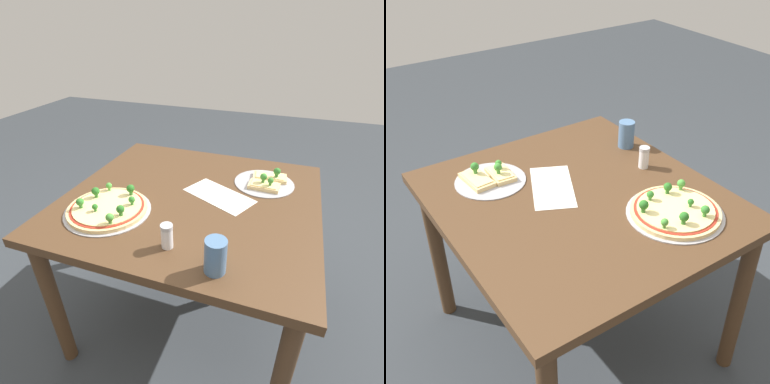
% 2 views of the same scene
% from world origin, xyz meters
% --- Properties ---
extents(ground_plane, '(8.00, 8.00, 0.00)m').
position_xyz_m(ground_plane, '(0.00, 0.00, 0.00)').
color(ground_plane, '#33383D').
extents(dining_table, '(1.02, 0.95, 0.72)m').
position_xyz_m(dining_table, '(0.00, 0.00, 0.62)').
color(dining_table, '#4C331E').
rests_on(dining_table, ground_plane).
extents(pizza_tray_whole, '(0.33, 0.33, 0.07)m').
position_xyz_m(pizza_tray_whole, '(0.27, 0.21, 0.73)').
color(pizza_tray_whole, '#A3A3A8').
rests_on(pizza_tray_whole, dining_table).
extents(pizza_tray_slice, '(0.26, 0.26, 0.07)m').
position_xyz_m(pizza_tray_slice, '(-0.28, -0.21, 0.73)').
color(pizza_tray_slice, '#A3A3A8').
rests_on(pizza_tray_slice, dining_table).
extents(drinking_cup, '(0.07, 0.07, 0.11)m').
position_xyz_m(drinking_cup, '(-0.21, 0.38, 0.78)').
color(drinking_cup, '#4C7099').
rests_on(drinking_cup, dining_table).
extents(condiment_shaker, '(0.04, 0.04, 0.09)m').
position_xyz_m(condiment_shaker, '(-0.03, 0.33, 0.76)').
color(condiment_shaker, silver).
rests_on(condiment_shaker, dining_table).
extents(paper_menu, '(0.32, 0.26, 0.00)m').
position_xyz_m(paper_menu, '(-0.11, -0.04, 0.72)').
color(paper_menu, silver).
rests_on(paper_menu, dining_table).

